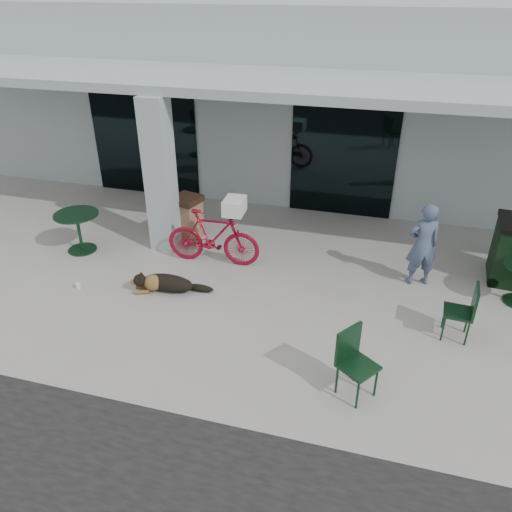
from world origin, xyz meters
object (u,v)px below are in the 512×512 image
(dog, at_px, (168,282))
(trash_receptacle, at_px, (188,217))
(cafe_chair_far_a, at_px, (358,366))
(person, at_px, (423,245))
(bicycle, at_px, (213,237))
(cafe_table_near, at_px, (79,232))
(cafe_chair_far_b, at_px, (458,311))

(dog, bearing_deg, trash_receptacle, 82.34)
(cafe_chair_far_a, relative_size, person, 0.63)
(cafe_chair_far_a, height_order, trash_receptacle, cafe_chair_far_a)
(dog, xyz_separation_m, cafe_chair_far_a, (3.53, -1.70, 0.32))
(dog, relative_size, trash_receptacle, 1.16)
(bicycle, relative_size, cafe_chair_far_a, 1.85)
(dog, height_order, cafe_table_near, cafe_table_near)
(bicycle, height_order, cafe_table_near, bicycle)
(cafe_chair_far_b, height_order, trash_receptacle, cafe_chair_far_b)
(cafe_table_near, relative_size, cafe_chair_far_a, 0.89)
(person, bearing_deg, cafe_chair_far_a, 56.74)
(cafe_chair_far_a, xyz_separation_m, cafe_chair_far_b, (1.38, 1.69, -0.03))
(person, bearing_deg, dog, 0.08)
(person, bearing_deg, cafe_chair_far_b, 91.53)
(cafe_chair_far_b, bearing_deg, cafe_table_near, -92.83)
(cafe_chair_far_a, bearing_deg, cafe_table_near, 101.78)
(person, xyz_separation_m, trash_receptacle, (-4.82, 0.60, -0.32))
(person, height_order, trash_receptacle, person)
(cafe_chair_far_a, relative_size, cafe_chair_far_b, 1.05)
(cafe_table_near, xyz_separation_m, cafe_chair_far_a, (5.92, -2.64, 0.09))
(dog, height_order, cafe_chair_far_a, cafe_chair_far_a)
(dog, bearing_deg, cafe_chair_far_a, -45.92)
(trash_receptacle, bearing_deg, cafe_table_near, -148.82)
(bicycle, bearing_deg, cafe_table_near, 92.41)
(dog, xyz_separation_m, trash_receptacle, (-0.47, 2.10, 0.29))
(bicycle, xyz_separation_m, cafe_table_near, (-2.83, -0.26, -0.14))
(trash_receptacle, bearing_deg, bicycle, -44.73)
(dog, height_order, cafe_chair_far_b, cafe_chair_far_b)
(cafe_table_near, distance_m, cafe_chair_far_b, 7.36)
(trash_receptacle, bearing_deg, cafe_chair_far_a, -43.53)
(person, bearing_deg, bicycle, -14.56)
(bicycle, relative_size, person, 1.16)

